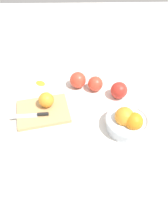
# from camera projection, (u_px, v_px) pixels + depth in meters

# --- Properties ---
(ground_plane) EXTENTS (2.40, 2.40, 0.00)m
(ground_plane) POSITION_uv_depth(u_px,v_px,m) (80.00, 107.00, 0.96)
(ground_plane) COLOR silver
(bowl) EXTENTS (0.18, 0.18, 0.10)m
(bowl) POSITION_uv_depth(u_px,v_px,m) (127.00, 121.00, 0.85)
(bowl) COLOR silver
(bowl) RESTS_ON ground_plane
(cutting_board) EXTENTS (0.24, 0.21, 0.02)m
(cutting_board) POSITION_uv_depth(u_px,v_px,m) (43.00, 111.00, 0.93)
(cutting_board) COLOR tan
(cutting_board) RESTS_ON ground_plane
(orange_on_board) EXTENTS (0.06, 0.06, 0.06)m
(orange_on_board) POSITION_uv_depth(u_px,v_px,m) (46.00, 99.00, 0.92)
(orange_on_board) COLOR orange
(orange_on_board) RESTS_ON cutting_board
(knife) EXTENTS (0.16, 0.03, 0.01)m
(knife) POSITION_uv_depth(u_px,v_px,m) (34.00, 115.00, 0.90)
(knife) COLOR silver
(knife) RESTS_ON cutting_board
(apple_front_left) EXTENTS (0.07, 0.07, 0.07)m
(apple_front_left) POSITION_uv_depth(u_px,v_px,m) (95.00, 84.00, 1.01)
(apple_front_left) COLOR #D6422D
(apple_front_left) RESTS_ON ground_plane
(apple_front_center) EXTENTS (0.08, 0.08, 0.08)m
(apple_front_center) POSITION_uv_depth(u_px,v_px,m) (78.00, 80.00, 1.03)
(apple_front_center) COLOR #D6422D
(apple_front_center) RESTS_ON ground_plane
(apple_front_left_2) EXTENTS (0.08, 0.08, 0.08)m
(apple_front_left_2) POSITION_uv_depth(u_px,v_px,m) (119.00, 90.00, 0.98)
(apple_front_left_2) COLOR red
(apple_front_left_2) RESTS_ON ground_plane
(citrus_peel) EXTENTS (0.06, 0.06, 0.01)m
(citrus_peel) POSITION_uv_depth(u_px,v_px,m) (40.00, 83.00, 1.07)
(citrus_peel) COLOR orange
(citrus_peel) RESTS_ON ground_plane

